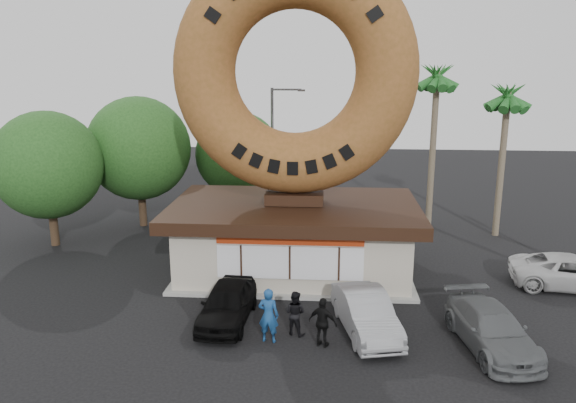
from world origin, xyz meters
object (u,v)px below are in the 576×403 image
(car_white, at_px, (573,272))
(street_lamp, at_px, (275,145))
(giant_donut, at_px, (295,72))
(car_silver, at_px, (366,313))
(donut_shop, at_px, (294,235))
(person_left, at_px, (268,315))
(person_center, at_px, (295,313))
(car_black, at_px, (227,303))
(car_grey, at_px, (492,329))
(person_right, at_px, (323,323))

(car_white, bearing_deg, street_lamp, 59.42)
(giant_donut, height_order, car_silver, giant_donut)
(donut_shop, distance_m, person_left, 6.87)
(giant_donut, distance_m, person_center, 10.35)
(car_black, relative_size, car_grey, 0.89)
(giant_donut, distance_m, car_silver, 10.62)
(donut_shop, bearing_deg, person_right, -78.68)
(car_white, bearing_deg, person_left, 122.37)
(car_silver, bearing_deg, person_center, 174.77)
(car_black, height_order, car_white, car_black)
(donut_shop, bearing_deg, car_grey, -43.25)
(car_silver, xyz_separation_m, car_grey, (4.19, -0.85, -0.04))
(giant_donut, xyz_separation_m, street_lamp, (-1.86, 10.00, -4.60))
(person_left, bearing_deg, car_white, -147.70)
(donut_shop, height_order, person_left, donut_shop)
(car_black, bearing_deg, giant_donut, 70.85)
(donut_shop, xyz_separation_m, giant_donut, (0.00, 0.02, 7.31))
(donut_shop, distance_m, car_grey, 9.85)
(car_silver, bearing_deg, street_lamp, 94.01)
(giant_donut, xyz_separation_m, person_left, (-0.48, -6.83, -8.09))
(street_lamp, height_order, person_left, street_lamp)
(person_left, bearing_deg, car_black, -32.28)
(giant_donut, relative_size, car_silver, 2.34)
(giant_donut, distance_m, car_black, 10.17)
(car_black, bearing_deg, person_left, -37.12)
(donut_shop, bearing_deg, giant_donut, 90.00)
(person_left, distance_m, car_grey, 7.62)
(car_silver, relative_size, car_white, 0.88)
(car_silver, height_order, car_white, car_silver)
(car_black, bearing_deg, car_silver, -2.49)
(car_black, bearing_deg, donut_shop, 70.79)
(person_left, bearing_deg, car_silver, -156.72)
(street_lamp, distance_m, car_silver, 17.01)
(street_lamp, xyz_separation_m, person_center, (2.25, -16.22, -3.67))
(donut_shop, relative_size, car_white, 2.18)
(giant_donut, distance_m, street_lamp, 11.16)
(car_silver, bearing_deg, car_white, 14.78)
(person_left, bearing_deg, car_grey, -171.45)
(giant_donut, relative_size, person_left, 5.35)
(giant_donut, relative_size, car_black, 2.46)
(street_lamp, bearing_deg, car_white, -38.46)
(donut_shop, height_order, giant_donut, giant_donut)
(giant_donut, relative_size, car_white, 2.05)
(street_lamp, distance_m, car_white, 18.23)
(donut_shop, relative_size, car_black, 2.61)
(car_silver, bearing_deg, person_left, -177.33)
(car_black, bearing_deg, person_center, -14.81)
(street_lamp, xyz_separation_m, car_black, (-0.33, -15.39, -3.75))
(donut_shop, relative_size, person_right, 6.36)
(donut_shop, bearing_deg, person_left, -94.03)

